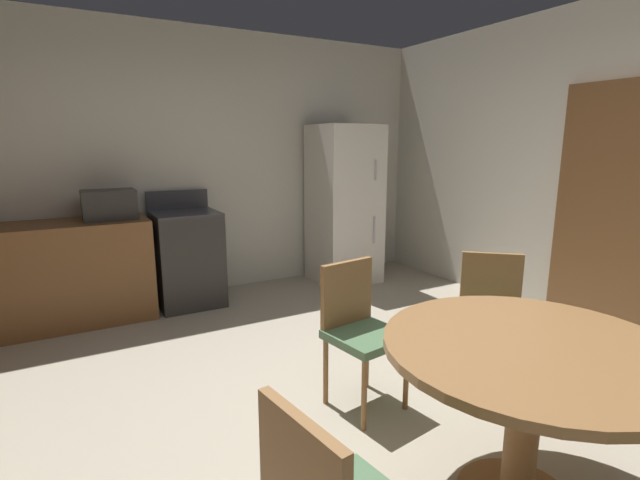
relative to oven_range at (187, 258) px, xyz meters
The scene contains 11 objects.
ground_plane 2.63m from the oven_range, 84.89° to the right, with size 14.00×14.00×0.00m, color #A89E89.
wall_back 0.99m from the oven_range, 59.83° to the left, with size 5.51×0.12×2.70m, color beige.
wall_right 3.82m from the oven_range, 39.06° to the right, with size 0.12×5.47×2.70m, color beige.
kitchen_counter 1.29m from the oven_range, behind, with size 1.87×0.60×0.90m, color brown.
oven_range is the anchor object (origin of this frame).
refrigerator 1.82m from the oven_range, ahead, with size 0.68×0.68×1.76m.
microwave 0.86m from the oven_range, behind, with size 0.44×0.32×0.26m, color #2D2B28.
door_panelled 3.71m from the oven_range, 40.55° to the right, with size 0.05×0.84×2.04m, color brown.
dining_table 3.40m from the oven_range, 79.58° to the right, with size 1.21×1.21×0.76m.
chair_northeast 2.88m from the oven_range, 62.97° to the right, with size 0.56×0.56×0.87m.
chair_north 2.36m from the oven_range, 78.71° to the right, with size 0.45×0.45×0.87m.
Camera 1 is at (-1.24, -1.89, 1.57)m, focal length 26.05 mm.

